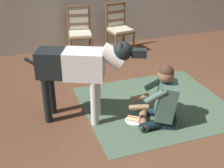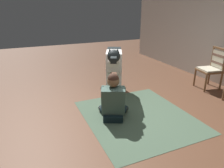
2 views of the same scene
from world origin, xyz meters
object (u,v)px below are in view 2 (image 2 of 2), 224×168
at_px(hot_dog_on_plate, 113,107).
at_px(large_dog, 114,62).
at_px(person_sitting_on_floor, 113,100).
at_px(dining_chair_left_of_pair, 213,66).

bearing_deg(hot_dog_on_plate, large_dog, 155.08).
relative_size(person_sitting_on_floor, hot_dog_on_plate, 3.54).
bearing_deg(dining_chair_left_of_pair, person_sitting_on_floor, -81.93).
distance_m(dining_chair_left_of_pair, person_sitting_on_floor, 2.81).
height_order(person_sitting_on_floor, hot_dog_on_plate, person_sitting_on_floor).
bearing_deg(hot_dog_on_plate, dining_chair_left_of_pair, 91.58).
relative_size(large_dog, hot_dog_on_plate, 6.02).
bearing_deg(hot_dog_on_plate, person_sitting_on_floor, -24.92).
bearing_deg(person_sitting_on_floor, hot_dog_on_plate, 155.08).
distance_m(dining_chair_left_of_pair, hot_dog_on_plate, 2.68).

